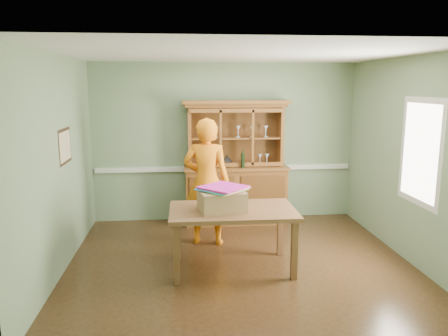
{
  "coord_description": "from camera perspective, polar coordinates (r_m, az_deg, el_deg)",
  "views": [
    {
      "loc": [
        -0.75,
        -5.43,
        2.32
      ],
      "look_at": [
        -0.17,
        0.4,
        1.21
      ],
      "focal_mm": 35.0,
      "sensor_mm": 36.0,
      "label": 1
    }
  ],
  "objects": [
    {
      "name": "dining_table",
      "position": [
        5.53,
        1.13,
        -6.31
      ],
      "size": [
        1.59,
        0.96,
        0.79
      ],
      "rotation": [
        0.0,
        0.0,
        -0.01
      ],
      "color": "brown",
      "rests_on": "floor"
    },
    {
      "name": "ceiling",
      "position": [
        5.5,
        2.24,
        14.72
      ],
      "size": [
        4.5,
        4.5,
        0.0
      ],
      "primitive_type": "plane",
      "rotation": [
        3.14,
        0.0,
        0.0
      ],
      "color": "white",
      "rests_on": "wall_back"
    },
    {
      "name": "wall_front",
      "position": [
        3.64,
        6.41,
        -4.75
      ],
      "size": [
        4.5,
        0.0,
        4.5
      ],
      "primitive_type": "plane",
      "rotation": [
        -1.57,
        0.0,
        0.0
      ],
      "color": "gray",
      "rests_on": "floor"
    },
    {
      "name": "floor",
      "position": [
        5.95,
        2.04,
        -12.18
      ],
      "size": [
        4.5,
        4.5,
        0.0
      ],
      "primitive_type": "plane",
      "color": "#432B15",
      "rests_on": "ground"
    },
    {
      "name": "cardboard_box",
      "position": [
        5.4,
        -0.28,
        -4.32
      ],
      "size": [
        0.61,
        0.52,
        0.25
      ],
      "primitive_type": "cube",
      "rotation": [
        0.0,
        0.0,
        0.17
      ],
      "color": "#9B774F",
      "rests_on": "dining_table"
    },
    {
      "name": "framed_map",
      "position": [
        5.97,
        -20.01,
        2.7
      ],
      "size": [
        0.03,
        0.6,
        0.46
      ],
      "color": "#301F13",
      "rests_on": "wall_left"
    },
    {
      "name": "kite_stack",
      "position": [
        5.4,
        -0.17,
        -2.64
      ],
      "size": [
        0.66,
        0.66,
        0.05
      ],
      "rotation": [
        0.0,
        0.0,
        0.76
      ],
      "color": "yellow",
      "rests_on": "cardboard_box"
    },
    {
      "name": "china_hutch",
      "position": [
        7.43,
        1.51,
        -1.6
      ],
      "size": [
        1.77,
        0.58,
        2.08
      ],
      "color": "brown",
      "rests_on": "floor"
    },
    {
      "name": "person",
      "position": [
        6.37,
        -2.29,
        -1.83
      ],
      "size": [
        0.76,
        0.58,
        1.87
      ],
      "primitive_type": "imported",
      "rotation": [
        0.0,
        0.0,
        2.93
      ],
      "color": "orange",
      "rests_on": "floor"
    },
    {
      "name": "wall_back",
      "position": [
        7.53,
        0.07,
        3.36
      ],
      "size": [
        4.5,
        0.0,
        4.5
      ],
      "primitive_type": "plane",
      "rotation": [
        1.57,
        0.0,
        0.0
      ],
      "color": "gray",
      "rests_on": "floor"
    },
    {
      "name": "chair_rail",
      "position": [
        7.58,
        0.09,
        -0.04
      ],
      "size": [
        4.41,
        0.05,
        0.08
      ],
      "primitive_type": "cube",
      "color": "silver",
      "rests_on": "wall_back"
    },
    {
      "name": "wall_right",
      "position": [
        6.28,
        22.93,
        1.02
      ],
      "size": [
        0.0,
        4.0,
        4.0
      ],
      "primitive_type": "plane",
      "rotation": [
        1.57,
        0.0,
        -1.57
      ],
      "color": "gray",
      "rests_on": "floor"
    },
    {
      "name": "window_panel",
      "position": [
        5.99,
        24.22,
        1.94
      ],
      "size": [
        0.03,
        0.96,
        1.36
      ],
      "color": "silver",
      "rests_on": "wall_right"
    },
    {
      "name": "wall_left",
      "position": [
        5.72,
        -20.81,
        0.29
      ],
      "size": [
        0.0,
        4.0,
        4.0
      ],
      "primitive_type": "plane",
      "rotation": [
        1.57,
        0.0,
        1.57
      ],
      "color": "gray",
      "rests_on": "floor"
    }
  ]
}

